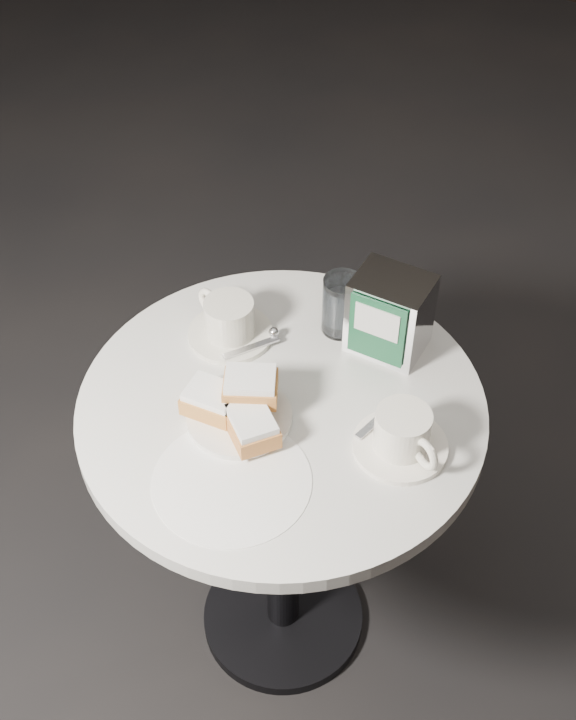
% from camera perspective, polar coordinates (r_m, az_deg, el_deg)
% --- Properties ---
extents(ground, '(7.00, 7.00, 0.00)m').
position_cam_1_polar(ground, '(2.15, -0.31, -16.07)').
color(ground, black).
rests_on(ground, ground).
extents(cafe_table, '(0.70, 0.70, 0.74)m').
position_cam_1_polar(cafe_table, '(1.69, -0.38, -7.16)').
color(cafe_table, black).
rests_on(cafe_table, ground).
extents(sugar_spill, '(0.27, 0.27, 0.00)m').
position_cam_1_polar(sugar_spill, '(1.43, -3.57, -7.62)').
color(sugar_spill, white).
rests_on(sugar_spill, cafe_table).
extents(beignet_plate, '(0.20, 0.20, 0.09)m').
position_cam_1_polar(beignet_plate, '(1.49, -3.16, -3.07)').
color(beignet_plate, silver).
rests_on(beignet_plate, cafe_table).
extents(coffee_cup_left, '(0.19, 0.19, 0.08)m').
position_cam_1_polar(coffee_cup_left, '(1.63, -3.74, 2.44)').
color(coffee_cup_left, silver).
rests_on(coffee_cup_left, cafe_table).
extents(coffee_cup_right, '(0.21, 0.21, 0.08)m').
position_cam_1_polar(coffee_cup_right, '(1.46, 7.25, -4.71)').
color(coffee_cup_right, white).
rests_on(coffee_cup_right, cafe_table).
extents(water_glass_left, '(0.08, 0.08, 0.11)m').
position_cam_1_polar(water_glass_left, '(1.63, 3.41, 3.46)').
color(water_glass_left, white).
rests_on(water_glass_left, cafe_table).
extents(water_glass_right, '(0.08, 0.08, 0.10)m').
position_cam_1_polar(water_glass_right, '(1.64, 4.38, 3.53)').
color(water_glass_right, white).
rests_on(water_glass_right, cafe_table).
extents(napkin_dispenser, '(0.14, 0.12, 0.15)m').
position_cam_1_polar(napkin_dispenser, '(1.59, 6.44, 2.89)').
color(napkin_dispenser, silver).
rests_on(napkin_dispenser, cafe_table).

